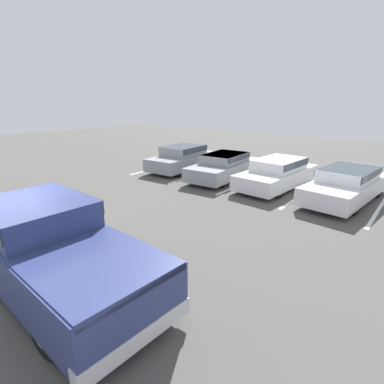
{
  "coord_description": "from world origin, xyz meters",
  "views": [
    {
      "loc": [
        7.12,
        -2.02,
        3.62
      ],
      "look_at": [
        1.71,
        4.61,
        1.0
      ],
      "focal_mm": 28.0,
      "sensor_mm": 36.0,
      "label": 1
    }
  ],
  "objects_px": {
    "parked_sedan_b": "(224,165)",
    "parked_sedan_c": "(277,172)",
    "parked_sedan_a": "(183,157)",
    "parked_sedan_d": "(347,183)",
    "pickup_truck": "(46,245)"
  },
  "relations": [
    {
      "from": "pickup_truck",
      "to": "parked_sedan_b",
      "type": "xyz_separation_m",
      "value": [
        -2.04,
        9.51,
        -0.22
      ]
    },
    {
      "from": "parked_sedan_b",
      "to": "parked_sedan_d",
      "type": "relative_size",
      "value": 0.93
    },
    {
      "from": "parked_sedan_c",
      "to": "parked_sedan_d",
      "type": "relative_size",
      "value": 0.93
    },
    {
      "from": "parked_sedan_a",
      "to": "parked_sedan_d",
      "type": "bearing_deg",
      "value": 85.14
    },
    {
      "from": "pickup_truck",
      "to": "parked_sedan_a",
      "type": "xyz_separation_m",
      "value": [
        -4.83,
        9.74,
        -0.18
      ]
    },
    {
      "from": "pickup_truck",
      "to": "parked_sedan_c",
      "type": "relative_size",
      "value": 1.31
    },
    {
      "from": "parked_sedan_a",
      "to": "parked_sedan_d",
      "type": "xyz_separation_m",
      "value": [
        8.16,
        -0.08,
        -0.03
      ]
    },
    {
      "from": "parked_sedan_a",
      "to": "parked_sedan_c",
      "type": "xyz_separation_m",
      "value": [
        5.4,
        -0.02,
        -0.03
      ]
    },
    {
      "from": "pickup_truck",
      "to": "parked_sedan_b",
      "type": "distance_m",
      "value": 9.73
    },
    {
      "from": "parked_sedan_c",
      "to": "parked_sedan_d",
      "type": "bearing_deg",
      "value": 92.09
    },
    {
      "from": "parked_sedan_b",
      "to": "parked_sedan_c",
      "type": "xyz_separation_m",
      "value": [
        2.61,
        0.22,
        0.01
      ]
    },
    {
      "from": "pickup_truck",
      "to": "parked_sedan_c",
      "type": "xyz_separation_m",
      "value": [
        0.57,
        9.73,
        -0.21
      ]
    },
    {
      "from": "parked_sedan_a",
      "to": "parked_sedan_b",
      "type": "bearing_deg",
      "value": 80.95
    },
    {
      "from": "pickup_truck",
      "to": "parked_sedan_a",
      "type": "distance_m",
      "value": 10.88
    },
    {
      "from": "parked_sedan_a",
      "to": "parked_sedan_b",
      "type": "height_order",
      "value": "parked_sedan_a"
    }
  ]
}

